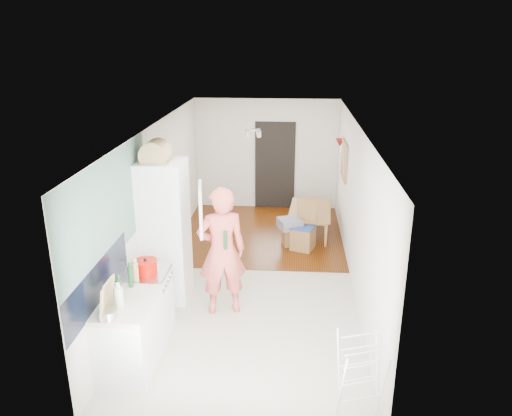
# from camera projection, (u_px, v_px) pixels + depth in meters

# --- Properties ---
(room_shell) EXTENTS (3.20, 7.00, 2.50)m
(room_shell) POSITION_uv_depth(u_px,v_px,m) (254.00, 205.00, 7.95)
(room_shell) COLOR silver
(room_shell) RESTS_ON ground
(floor) EXTENTS (3.20, 7.00, 0.01)m
(floor) POSITION_uv_depth(u_px,v_px,m) (254.00, 276.00, 8.36)
(floor) COLOR beige
(floor) RESTS_ON ground
(wood_floor_overlay) EXTENTS (3.20, 3.30, 0.01)m
(wood_floor_overlay) POSITION_uv_depth(u_px,v_px,m) (261.00, 233.00, 10.10)
(wood_floor_overlay) COLOR #562706
(wood_floor_overlay) RESTS_ON room_shell
(sage_wall_panel) EXTENTS (0.02, 3.00, 1.30)m
(sage_wall_panel) POSITION_uv_depth(u_px,v_px,m) (110.00, 209.00, 5.98)
(sage_wall_panel) COLOR slate
(sage_wall_panel) RESTS_ON room_shell
(tile_splashback) EXTENTS (0.02, 1.90, 0.50)m
(tile_splashback) POSITION_uv_depth(u_px,v_px,m) (99.00, 283.00, 5.69)
(tile_splashback) COLOR black
(tile_splashback) RESTS_ON room_shell
(doorway_recess) EXTENTS (0.90, 0.04, 2.00)m
(doorway_recess) POSITION_uv_depth(u_px,v_px,m) (275.00, 166.00, 11.29)
(doorway_recess) COLOR black
(doorway_recess) RESTS_ON room_shell
(base_cabinet) EXTENTS (0.60, 0.90, 0.86)m
(base_cabinet) POSITION_uv_depth(u_px,v_px,m) (129.00, 338.00, 5.91)
(base_cabinet) COLOR white
(base_cabinet) RESTS_ON room_shell
(worktop) EXTENTS (0.62, 0.92, 0.06)m
(worktop) POSITION_uv_depth(u_px,v_px,m) (126.00, 304.00, 5.76)
(worktop) COLOR beige
(worktop) RESTS_ON room_shell
(range_cooker) EXTENTS (0.60, 0.60, 0.88)m
(range_cooker) POSITION_uv_depth(u_px,v_px,m) (147.00, 305.00, 6.62)
(range_cooker) COLOR white
(range_cooker) RESTS_ON room_shell
(cooker_top) EXTENTS (0.60, 0.60, 0.04)m
(cooker_top) POSITION_uv_depth(u_px,v_px,m) (144.00, 274.00, 6.46)
(cooker_top) COLOR #B9B9BC
(cooker_top) RESTS_ON room_shell
(fridge_housing) EXTENTS (0.66, 0.66, 2.15)m
(fridge_housing) POSITION_uv_depth(u_px,v_px,m) (165.00, 232.00, 7.36)
(fridge_housing) COLOR white
(fridge_housing) RESTS_ON room_shell
(fridge_door) EXTENTS (0.14, 0.56, 0.70)m
(fridge_door) POSITION_uv_depth(u_px,v_px,m) (201.00, 209.00, 6.88)
(fridge_door) COLOR white
(fridge_door) RESTS_ON room_shell
(fridge_interior) EXTENTS (0.02, 0.52, 0.66)m
(fridge_interior) POSITION_uv_depth(u_px,v_px,m) (184.00, 202.00, 7.18)
(fridge_interior) COLOR white
(fridge_interior) RESTS_ON room_shell
(pinboard) EXTENTS (0.03, 0.90, 0.70)m
(pinboard) POSITION_uv_depth(u_px,v_px,m) (344.00, 160.00, 9.53)
(pinboard) COLOR tan
(pinboard) RESTS_ON room_shell
(pinboard_frame) EXTENTS (0.00, 0.94, 0.74)m
(pinboard_frame) POSITION_uv_depth(u_px,v_px,m) (344.00, 160.00, 9.53)
(pinboard_frame) COLOR olive
(pinboard_frame) RESTS_ON room_shell
(wall_sconce) EXTENTS (0.18, 0.18, 0.16)m
(wall_sconce) POSITION_uv_depth(u_px,v_px,m) (340.00, 143.00, 10.07)
(wall_sconce) COLOR maroon
(wall_sconce) RESTS_ON room_shell
(person) EXTENTS (0.93, 0.74, 2.24)m
(person) POSITION_uv_depth(u_px,v_px,m) (222.00, 240.00, 6.95)
(person) COLOR #E65B53
(person) RESTS_ON floor
(dining_table) EXTENTS (0.78, 1.29, 0.44)m
(dining_table) POSITION_uv_depth(u_px,v_px,m) (311.00, 223.00, 10.05)
(dining_table) COLOR olive
(dining_table) RESTS_ON floor
(dining_chair) EXTENTS (0.49, 0.49, 0.92)m
(dining_chair) POSITION_uv_depth(u_px,v_px,m) (303.00, 226.00, 9.24)
(dining_chair) COLOR olive
(dining_chair) RESTS_ON floor
(stool) EXTENTS (0.35, 0.35, 0.37)m
(stool) POSITION_uv_depth(u_px,v_px,m) (290.00, 236.00, 9.50)
(stool) COLOR olive
(stool) RESTS_ON floor
(grey_drape) EXTENTS (0.52, 0.52, 0.18)m
(grey_drape) POSITION_uv_depth(u_px,v_px,m) (290.00, 223.00, 9.37)
(grey_drape) COLOR slate
(grey_drape) RESTS_ON stool
(drying_rack) EXTENTS (0.53, 0.51, 0.85)m
(drying_rack) POSITION_uv_depth(u_px,v_px,m) (360.00, 376.00, 5.27)
(drying_rack) COLOR white
(drying_rack) RESTS_ON floor
(bread_bin) EXTENTS (0.50, 0.48, 0.22)m
(bread_bin) POSITION_uv_depth(u_px,v_px,m) (156.00, 154.00, 6.92)
(bread_bin) COLOR tan
(bread_bin) RESTS_ON fridge_housing
(red_casserole) EXTENTS (0.30, 0.30, 0.17)m
(red_casserole) POSITION_uv_depth(u_px,v_px,m) (146.00, 266.00, 6.42)
(red_casserole) COLOR #C00A00
(red_casserole) RESTS_ON cooker_top
(steel_pan) EXTENTS (0.22, 0.22, 0.10)m
(steel_pan) POSITION_uv_depth(u_px,v_px,m) (108.00, 314.00, 5.40)
(steel_pan) COLOR #B9B9BC
(steel_pan) RESTS_ON worktop
(held_bottle) EXTENTS (0.06, 0.06, 0.26)m
(held_bottle) POSITION_uv_depth(u_px,v_px,m) (225.00, 240.00, 6.73)
(held_bottle) COLOR #1C4424
(held_bottle) RESTS_ON person
(bottle_a) EXTENTS (0.08, 0.08, 0.27)m
(bottle_a) POSITION_uv_depth(u_px,v_px,m) (119.00, 291.00, 5.72)
(bottle_a) COLOR #1C4424
(bottle_a) RESTS_ON worktop
(bottle_b) EXTENTS (0.07, 0.07, 0.26)m
(bottle_b) POSITION_uv_depth(u_px,v_px,m) (130.00, 277.00, 6.04)
(bottle_b) COLOR #1C4424
(bottle_b) RESTS_ON worktop
(bottle_c) EXTENTS (0.11, 0.11, 0.24)m
(bottle_c) POSITION_uv_depth(u_px,v_px,m) (119.00, 297.00, 5.62)
(bottle_c) COLOR silver
(bottle_c) RESTS_ON worktop
(pepper_mill_front) EXTENTS (0.06, 0.06, 0.20)m
(pepper_mill_front) POSITION_uv_depth(u_px,v_px,m) (136.00, 273.00, 6.22)
(pepper_mill_front) COLOR tan
(pepper_mill_front) RESTS_ON worktop
(pepper_mill_back) EXTENTS (0.08, 0.08, 0.24)m
(pepper_mill_back) POSITION_uv_depth(u_px,v_px,m) (135.00, 271.00, 6.21)
(pepper_mill_back) COLOR tan
(pepper_mill_back) RESTS_ON worktop
(chopping_boards) EXTENTS (0.11, 0.30, 0.41)m
(chopping_boards) POSITION_uv_depth(u_px,v_px,m) (107.00, 298.00, 5.43)
(chopping_boards) COLOR tan
(chopping_boards) RESTS_ON worktop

